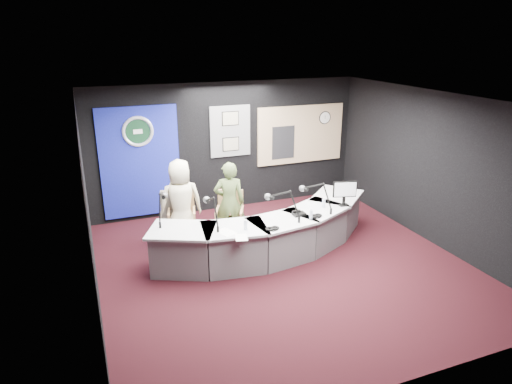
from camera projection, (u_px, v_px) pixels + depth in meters
name	position (u px, v px, depth m)	size (l,w,h in m)	color
ground	(284.00, 266.00, 7.79)	(6.00, 6.00, 0.00)	black
ceiling	(288.00, 100.00, 6.86)	(6.00, 6.00, 0.02)	silver
wall_back	(228.00, 147.00, 9.96)	(6.00, 0.02, 2.80)	black
wall_front	(408.00, 276.00, 4.69)	(6.00, 0.02, 2.80)	black
wall_left	(89.00, 214.00, 6.30)	(0.02, 6.00, 2.80)	black
wall_right	(434.00, 169.00, 8.36)	(0.02, 6.00, 2.80)	black
broadcast_desk	(269.00, 234.00, 8.13)	(4.50, 1.90, 0.75)	#B0B2B4
backdrop_panel	(140.00, 162.00, 9.33)	(1.60, 0.05, 2.30)	navy
agency_seal	(138.00, 131.00, 9.08)	(0.63, 0.63, 0.07)	silver
seal_center	(138.00, 131.00, 9.09)	(0.48, 0.48, 0.01)	black
pinboard	(230.00, 131.00, 9.84)	(0.90, 0.04, 1.10)	slate
framed_photo_upper	(230.00, 119.00, 9.72)	(0.34, 0.02, 0.27)	gray
framed_photo_lower	(231.00, 144.00, 9.90)	(0.34, 0.02, 0.27)	gray
booth_window_frame	(301.00, 134.00, 10.49)	(2.12, 0.06, 1.32)	tan
booth_glow	(301.00, 134.00, 10.48)	(2.00, 0.02, 1.20)	#FFCFA1
equipment_rack	(283.00, 143.00, 10.36)	(0.55, 0.02, 0.75)	black
wall_clock	(325.00, 118.00, 10.55)	(0.28, 0.28, 0.01)	white
armchair_left	(182.00, 218.00, 8.51)	(0.55, 0.55, 0.97)	#AC804E
armchair_right	(230.00, 215.00, 8.55)	(0.59, 0.59, 1.05)	#AC804E
draped_jacket	(175.00, 208.00, 8.65)	(0.50, 0.10, 0.70)	#656055
person_man	(181.00, 202.00, 8.40)	(0.79, 0.51, 1.62)	beige
person_woman	(229.00, 203.00, 8.47)	(0.57, 0.37, 1.56)	#4B5E31
computer_monitor	(345.00, 189.00, 8.30)	(0.45, 0.03, 0.31)	black
desk_phone	(299.00, 214.00, 7.95)	(0.20, 0.16, 0.05)	black
headphones_near	(316.00, 216.00, 7.89)	(0.21, 0.21, 0.03)	black
headphones_far	(272.00, 228.00, 7.38)	(0.19, 0.19, 0.03)	black
paper_stack	(226.00, 232.00, 7.28)	(0.23, 0.32, 0.00)	white
notepad	(241.00, 237.00, 7.10)	(0.19, 0.26, 0.00)	white
boom_mic_a	(162.00, 204.00, 7.64)	(0.32, 0.71, 0.60)	black
boom_mic_b	(212.00, 208.00, 7.46)	(0.16, 0.74, 0.60)	black
boom_mic_c	(283.00, 202.00, 7.72)	(0.48, 0.62, 0.60)	black
boom_mic_d	(317.00, 194.00, 8.10)	(0.42, 0.66, 0.60)	black
water_bottles	(287.00, 213.00, 7.82)	(1.73, 0.48, 0.18)	silver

